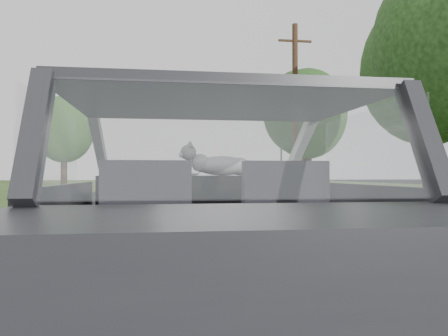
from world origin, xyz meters
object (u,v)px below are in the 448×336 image
object	(u,v)px
cat	(222,164)
highway_sign	(281,171)
subject_car	(210,218)
other_car	(174,180)
utility_pole	(295,109)

from	to	relation	value
cat	highway_sign	size ratio (longest dim) A/B	0.27
subject_car	highway_sign	distance (m)	18.31
subject_car	other_car	bearing A→B (deg)	89.09
cat	other_car	world-z (taller)	other_car
cat	utility_pole	distance (m)	18.86
other_car	subject_car	bearing A→B (deg)	-82.12
other_car	utility_pole	distance (m)	7.63
highway_sign	cat	bearing A→B (deg)	-92.47
subject_car	other_car	xyz separation A→B (m)	(0.34, 21.36, -0.03)
other_car	utility_pole	world-z (taller)	utility_pole
cat	highway_sign	bearing A→B (deg)	69.61
other_car	utility_pole	size ratio (longest dim) A/B	0.49
other_car	utility_pole	xyz separation A→B (m)	(5.95, -3.16, 3.58)
highway_sign	utility_pole	size ratio (longest dim) A/B	0.27
highway_sign	utility_pole	bearing A→B (deg)	51.98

